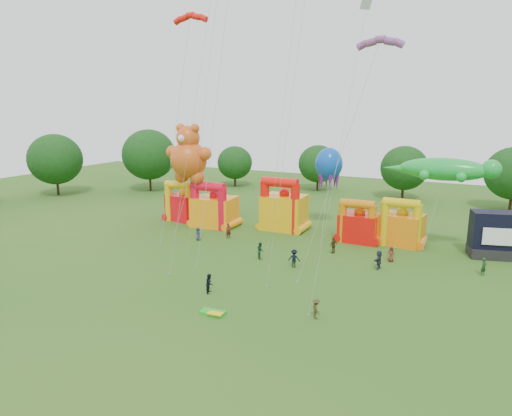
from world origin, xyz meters
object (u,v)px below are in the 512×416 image
at_px(spectator_0, 198,234).
at_px(bouncy_castle_2, 283,210).
at_px(stage_trailer, 509,236).
at_px(teddy_bear_kite, 188,159).
at_px(spectator_4, 334,245).
at_px(octopus_kite, 326,197).
at_px(gecko_kite, 441,182).
at_px(bouncy_castle_0, 183,205).

bearing_deg(spectator_0, bouncy_castle_2, 73.19).
bearing_deg(stage_trailer, bouncy_castle_2, 179.86).
height_order(teddy_bear_kite, spectator_4, teddy_bear_kite).
xyz_separation_m(bouncy_castle_2, octopus_kite, (5.58, 1.01, 2.06)).
relative_size(bouncy_castle_2, spectator_4, 3.87).
height_order(bouncy_castle_2, spectator_0, bouncy_castle_2).
bearing_deg(teddy_bear_kite, stage_trailer, 6.37).
bearing_deg(teddy_bear_kite, spectator_4, -6.95).
relative_size(bouncy_castle_2, gecko_kite, 0.58).
xyz_separation_m(octopus_kite, spectator_4, (3.56, -8.02, -3.87)).
height_order(teddy_bear_kite, octopus_kite, teddy_bear_kite).
distance_m(teddy_bear_kite, octopus_kite, 19.08).
bearing_deg(spectator_4, teddy_bear_kite, -71.47).
relative_size(bouncy_castle_2, teddy_bear_kite, 0.51).
height_order(stage_trailer, teddy_bear_kite, teddy_bear_kite).
relative_size(stage_trailer, spectator_4, 4.51).
bearing_deg(stage_trailer, bouncy_castle_0, -177.93).
height_order(bouncy_castle_0, teddy_bear_kite, teddy_bear_kite).
bearing_deg(stage_trailer, spectator_4, -158.61).
bearing_deg(bouncy_castle_0, bouncy_castle_2, 5.96).
distance_m(stage_trailer, teddy_bear_kite, 39.82).
bearing_deg(teddy_bear_kite, bouncy_castle_2, 20.03).
bearing_deg(stage_trailer, teddy_bear_kite, -173.63).
relative_size(bouncy_castle_0, teddy_bear_kite, 0.42).
xyz_separation_m(stage_trailer, spectator_4, (-17.71, -6.94, -1.54)).
distance_m(bouncy_castle_0, gecko_kite, 35.10).
relative_size(teddy_bear_kite, gecko_kite, 1.14).
height_order(gecko_kite, spectator_4, gecko_kite).
bearing_deg(bouncy_castle_2, stage_trailer, -0.14).
xyz_separation_m(teddy_bear_kite, octopus_kite, (17.69, 5.43, -4.64)).
xyz_separation_m(teddy_bear_kite, spectator_0, (4.60, -5.03, -8.62)).
bearing_deg(stage_trailer, octopus_kite, 177.10).
bearing_deg(octopus_kite, stage_trailer, -2.90).
relative_size(gecko_kite, spectator_4, 6.64).
bearing_deg(octopus_kite, spectator_4, -66.04).
distance_m(spectator_0, spectator_4, 16.84).
relative_size(bouncy_castle_2, stage_trailer, 0.86).
xyz_separation_m(stage_trailer, teddy_bear_kite, (-38.97, -4.35, 6.97)).
height_order(octopus_kite, spectator_0, octopus_kite).
bearing_deg(bouncy_castle_2, teddy_bear_kite, -159.97).
relative_size(bouncy_castle_2, spectator_0, 4.37).
xyz_separation_m(bouncy_castle_0, teddy_bear_kite, (3.06, -2.83, 7.18)).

